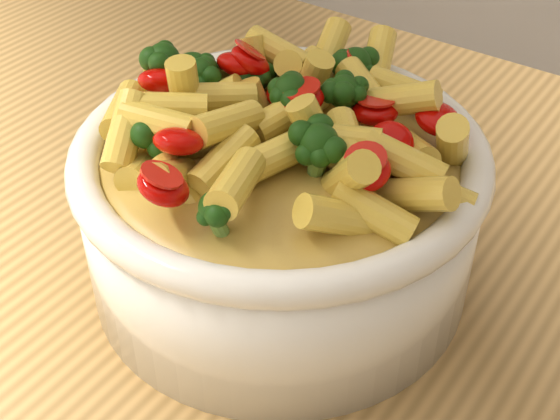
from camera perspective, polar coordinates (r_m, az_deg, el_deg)
The scene contains 3 objects.
table at distance 0.66m, azimuth -4.38°, elevation -9.05°, with size 1.20×0.80×0.90m.
serving_bowl at distance 0.53m, azimuth 0.00°, elevation 0.12°, with size 0.27×0.27×0.12m.
pasta_salad at distance 0.48m, azimuth 0.00°, elevation 6.80°, with size 0.21×0.21×0.05m.
Camera 1 is at (0.29, -0.33, 1.29)m, focal length 50.00 mm.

